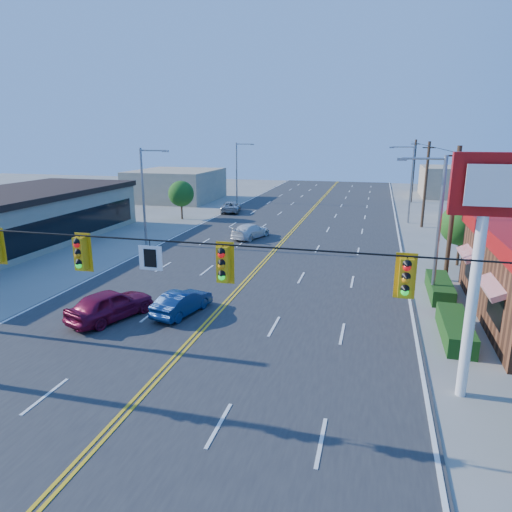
% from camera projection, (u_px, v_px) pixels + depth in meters
% --- Properties ---
extents(ground, '(160.00, 160.00, 0.00)m').
position_uv_depth(ground, '(128.00, 411.00, 15.35)').
color(ground, gray).
rests_on(ground, ground).
extents(road, '(20.00, 120.00, 0.06)m').
position_uv_depth(road, '(267.00, 259.00, 34.02)').
color(road, '#2D2D30').
rests_on(road, ground).
extents(signal_span, '(24.32, 0.34, 9.00)m').
position_uv_depth(signal_span, '(113.00, 273.00, 14.12)').
color(signal_span, '#47301E').
rests_on(signal_span, ground).
extents(kfc_pylon, '(2.20, 0.36, 8.50)m').
position_uv_depth(kfc_pylon, '(482.00, 229.00, 14.80)').
color(kfc_pylon, white).
rests_on(kfc_pylon, ground).
extents(streetlight_se, '(2.55, 0.25, 8.00)m').
position_uv_depth(streetlight_se, '(436.00, 221.00, 24.59)').
color(streetlight_se, gray).
rests_on(streetlight_se, ground).
extents(streetlight_ne, '(2.55, 0.25, 8.00)m').
position_uv_depth(streetlight_ne, '(410.00, 180.00, 47.00)').
color(streetlight_ne, gray).
rests_on(streetlight_ne, ground).
extents(streetlight_sw, '(2.55, 0.25, 8.00)m').
position_uv_depth(streetlight_sw, '(145.00, 191.00, 37.41)').
color(streetlight_sw, gray).
rests_on(streetlight_sw, ground).
extents(streetlight_nw, '(2.55, 0.25, 8.00)m').
position_uv_depth(streetlight_nw, '(238.00, 169.00, 61.69)').
color(streetlight_nw, gray).
rests_on(streetlight_nw, ground).
extents(utility_pole_near, '(0.28, 0.28, 8.40)m').
position_uv_depth(utility_pole_near, '(452.00, 216.00, 28.05)').
color(utility_pole_near, '#47301E').
rests_on(utility_pole_near, ground).
extents(utility_pole_mid, '(0.28, 0.28, 8.40)m').
position_uv_depth(utility_pole_mid, '(425.00, 185.00, 44.86)').
color(utility_pole_mid, '#47301E').
rests_on(utility_pole_mid, ground).
extents(utility_pole_far, '(0.28, 0.28, 8.40)m').
position_uv_depth(utility_pole_far, '(413.00, 171.00, 61.67)').
color(utility_pole_far, '#47301E').
rests_on(utility_pole_far, ground).
extents(tree_kfc_rear, '(2.94, 2.94, 4.41)m').
position_uv_depth(tree_kfc_rear, '(462.00, 225.00, 31.79)').
color(tree_kfc_rear, '#47301E').
rests_on(tree_kfc_rear, ground).
extents(tree_west, '(2.80, 2.80, 4.20)m').
position_uv_depth(tree_west, '(181.00, 194.00, 49.61)').
color(tree_west, '#47301E').
rests_on(tree_west, ground).
extents(bld_west_far, '(11.00, 12.00, 4.20)m').
position_uv_depth(bld_west_far, '(176.00, 185.00, 64.59)').
color(bld_west_far, tan).
rests_on(bld_west_far, ground).
extents(bld_east_far, '(10.00, 10.00, 4.40)m').
position_uv_depth(bld_east_far, '(457.00, 182.00, 67.97)').
color(bld_east_far, tan).
rests_on(bld_east_far, ground).
extents(car_magenta, '(3.30, 4.85, 1.53)m').
position_uv_depth(car_magenta, '(111.00, 305.00, 22.75)').
color(car_magenta, maroon).
rests_on(car_magenta, ground).
extents(car_blue, '(2.12, 3.95, 1.24)m').
position_uv_depth(car_blue, '(182.00, 303.00, 23.46)').
color(car_blue, navy).
rests_on(car_blue, ground).
extents(car_white, '(3.09, 4.75, 1.28)m').
position_uv_depth(car_white, '(251.00, 232.00, 40.67)').
color(car_white, silver).
rests_on(car_white, ground).
extents(car_silver, '(2.99, 4.91, 1.27)m').
position_uv_depth(car_silver, '(231.00, 207.00, 54.33)').
color(car_silver, '#A9AAAE').
rests_on(car_silver, ground).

